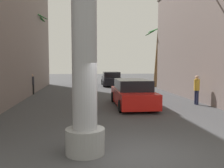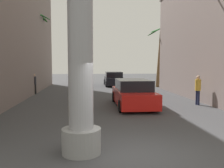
% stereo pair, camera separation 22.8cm
% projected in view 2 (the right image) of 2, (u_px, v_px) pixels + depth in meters
% --- Properties ---
extents(ground_plane, '(87.66, 87.66, 0.00)m').
position_uv_depth(ground_plane, '(106.00, 101.00, 16.67)').
color(ground_plane, '#424244').
extents(street_lamp, '(2.56, 0.28, 7.66)m').
position_uv_depth(street_lamp, '(202.00, 29.00, 15.22)').
color(street_lamp, '#59595E').
rests_on(street_lamp, ground).
extents(traffic_light_mast, '(5.17, 0.32, 6.14)m').
position_uv_depth(traffic_light_mast, '(10.00, 21.00, 10.85)').
color(traffic_light_mast, '#333333').
rests_on(traffic_light_mast, ground).
extents(car_lead, '(2.15, 5.06, 1.56)m').
position_uv_depth(car_lead, '(133.00, 94.00, 14.46)').
color(car_lead, black).
rests_on(car_lead, ground).
extents(car_far, '(2.11, 4.77, 1.56)m').
position_uv_depth(car_far, '(114.00, 79.00, 28.05)').
color(car_far, black).
rests_on(car_far, ground).
extents(palm_tree_mid_left, '(2.50, 2.59, 7.73)m').
position_uv_depth(palm_tree_mid_left, '(5.00, 28.00, 15.92)').
color(palm_tree_mid_left, brown).
rests_on(palm_tree_mid_left, ground).
extents(palm_tree_far_right, '(2.94, 2.97, 6.23)m').
position_uv_depth(palm_tree_far_right, '(160.00, 51.00, 26.09)').
color(palm_tree_far_right, brown).
rests_on(palm_tree_far_right, ground).
extents(palm_tree_far_left, '(2.58, 2.63, 7.32)m').
position_uv_depth(palm_tree_far_left, '(38.00, 43.00, 23.85)').
color(palm_tree_far_left, brown).
rests_on(palm_tree_far_left, ground).
extents(pedestrian_mid_right, '(0.38, 0.38, 1.76)m').
position_uv_depth(pedestrian_mid_right, '(198.00, 88.00, 14.92)').
color(pedestrian_mid_right, '#1E233F').
rests_on(pedestrian_mid_right, ground).
extents(pedestrian_far_left, '(0.48, 0.48, 1.66)m').
position_uv_depth(pedestrian_far_left, '(34.00, 82.00, 20.07)').
color(pedestrian_far_left, black).
rests_on(pedestrian_far_left, ground).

